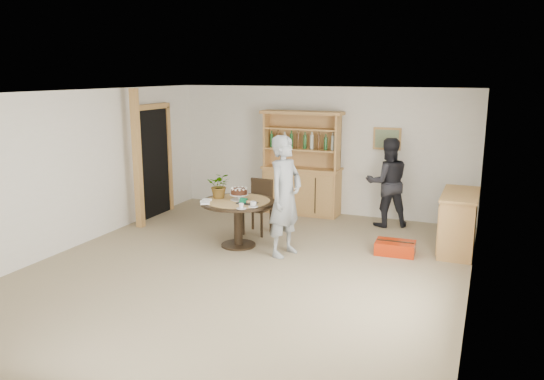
{
  "coord_description": "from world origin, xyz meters",
  "views": [
    {
      "loc": [
        3.1,
        -6.5,
        2.76
      ],
      "look_at": [
        0.15,
        0.62,
        1.05
      ],
      "focal_mm": 35.0,
      "sensor_mm": 36.0,
      "label": 1
    }
  ],
  "objects_px": {
    "dining_chair": "(259,203)",
    "sideboard": "(459,222)",
    "dining_table": "(238,210)",
    "red_suitcase": "(395,248)",
    "adult_person": "(387,182)",
    "teen_boy": "(285,196)",
    "hutch": "(302,180)"
  },
  "relations": [
    {
      "from": "hutch",
      "to": "sideboard",
      "type": "bearing_deg",
      "value": -22.21
    },
    {
      "from": "dining_chair",
      "to": "red_suitcase",
      "type": "bearing_deg",
      "value": -2.9
    },
    {
      "from": "hutch",
      "to": "dining_chair",
      "type": "relative_size",
      "value": 2.16
    },
    {
      "from": "hutch",
      "to": "dining_chair",
      "type": "bearing_deg",
      "value": -99.8
    },
    {
      "from": "teen_boy",
      "to": "red_suitcase",
      "type": "distance_m",
      "value": 1.91
    },
    {
      "from": "dining_table",
      "to": "red_suitcase",
      "type": "distance_m",
      "value": 2.55
    },
    {
      "from": "dining_chair",
      "to": "sideboard",
      "type": "bearing_deg",
      "value": 7.74
    },
    {
      "from": "teen_boy",
      "to": "adult_person",
      "type": "xyz_separation_m",
      "value": [
        1.14,
        2.2,
        -0.11
      ]
    },
    {
      "from": "sideboard",
      "to": "teen_boy",
      "type": "height_order",
      "value": "teen_boy"
    },
    {
      "from": "adult_person",
      "to": "dining_chair",
      "type": "bearing_deg",
      "value": 7.14
    },
    {
      "from": "teen_boy",
      "to": "adult_person",
      "type": "height_order",
      "value": "teen_boy"
    },
    {
      "from": "dining_chair",
      "to": "teen_boy",
      "type": "relative_size",
      "value": 0.51
    },
    {
      "from": "teen_boy",
      "to": "red_suitcase",
      "type": "xyz_separation_m",
      "value": [
        1.58,
        0.67,
        -0.83
      ]
    },
    {
      "from": "sideboard",
      "to": "red_suitcase",
      "type": "relative_size",
      "value": 2.03
    },
    {
      "from": "hutch",
      "to": "adult_person",
      "type": "bearing_deg",
      "value": -7.95
    },
    {
      "from": "dining_chair",
      "to": "teen_boy",
      "type": "bearing_deg",
      "value": -44.62
    },
    {
      "from": "red_suitcase",
      "to": "hutch",
      "type": "bearing_deg",
      "value": 137.83
    },
    {
      "from": "dining_table",
      "to": "teen_boy",
      "type": "height_order",
      "value": "teen_boy"
    },
    {
      "from": "sideboard",
      "to": "teen_boy",
      "type": "distance_m",
      "value": 2.77
    },
    {
      "from": "dining_chair",
      "to": "teen_boy",
      "type": "height_order",
      "value": "teen_boy"
    },
    {
      "from": "sideboard",
      "to": "adult_person",
      "type": "distance_m",
      "value": 1.68
    },
    {
      "from": "adult_person",
      "to": "dining_table",
      "type": "bearing_deg",
      "value": 21.07
    },
    {
      "from": "hutch",
      "to": "teen_boy",
      "type": "distance_m",
      "value": 2.52
    },
    {
      "from": "hutch",
      "to": "dining_table",
      "type": "relative_size",
      "value": 1.7
    },
    {
      "from": "dining_table",
      "to": "dining_chair",
      "type": "distance_m",
      "value": 0.83
    },
    {
      "from": "teen_boy",
      "to": "adult_person",
      "type": "distance_m",
      "value": 2.48
    },
    {
      "from": "teen_boy",
      "to": "dining_table",
      "type": "bearing_deg",
      "value": 98.0
    },
    {
      "from": "sideboard",
      "to": "adult_person",
      "type": "xyz_separation_m",
      "value": [
        -1.31,
        1.0,
        0.34
      ]
    },
    {
      "from": "teen_boy",
      "to": "adult_person",
      "type": "bearing_deg",
      "value": -12.78
    },
    {
      "from": "dining_chair",
      "to": "hutch",
      "type": "bearing_deg",
      "value": 83.29
    },
    {
      "from": "sideboard",
      "to": "dining_table",
      "type": "height_order",
      "value": "sideboard"
    },
    {
      "from": "teen_boy",
      "to": "sideboard",
      "type": "bearing_deg",
      "value": -49.27
    }
  ]
}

